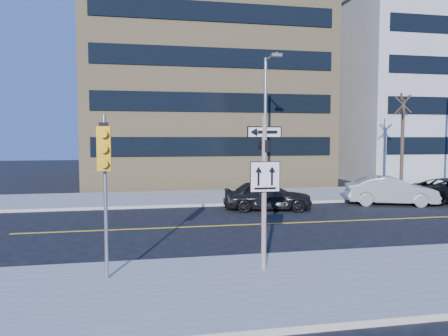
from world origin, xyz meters
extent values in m
plane|color=black|center=(0.00, 0.00, 0.00)|extent=(120.00, 120.00, 0.00)
cylinder|color=beige|center=(0.00, -2.50, 2.15)|extent=(0.13, 0.13, 4.00)
cylinder|color=gray|center=(0.00, -2.50, 4.18)|extent=(0.10, 0.10, 0.06)
cube|color=black|center=(0.00, -2.50, 3.75)|extent=(0.92, 0.03, 0.30)
cube|color=black|center=(0.00, -2.50, 3.40)|extent=(0.03, 0.92, 0.30)
cube|color=white|center=(0.00, -2.58, 2.60)|extent=(0.80, 0.03, 0.80)
cylinder|color=gray|center=(-4.00, -2.50, 2.15)|extent=(0.09, 0.09, 4.00)
cube|color=orange|center=(-4.00, -2.70, 3.35)|extent=(0.32, 0.22, 1.05)
sphere|color=#8C0705|center=(-4.00, -2.82, 3.70)|extent=(0.17, 0.17, 0.17)
sphere|color=black|center=(-4.00, -2.82, 3.35)|extent=(0.17, 0.17, 0.17)
sphere|color=black|center=(-4.00, -2.82, 3.00)|extent=(0.17, 0.17, 0.17)
imported|color=black|center=(3.05, 7.32, 0.75)|extent=(2.54, 4.63, 1.49)
imported|color=gray|center=(10.03, 7.69, 0.77)|extent=(3.05, 4.94, 1.54)
cylinder|color=gray|center=(4.00, 11.00, 4.15)|extent=(0.18, 0.18, 8.00)
cylinder|color=gray|center=(4.00, 10.00, 8.05)|extent=(0.10, 2.20, 0.10)
cube|color=gray|center=(4.00, 9.00, 7.95)|extent=(0.55, 0.30, 0.16)
cylinder|color=#31231D|center=(13.00, 11.30, 3.05)|extent=(0.22, 0.22, 5.80)
cube|color=tan|center=(2.00, 25.00, 9.00)|extent=(18.00, 18.00, 18.00)
cube|color=#A4A7A9|center=(24.00, 24.00, 7.50)|extent=(20.00, 16.00, 15.00)
camera|label=1|loc=(-3.19, -13.38, 3.61)|focal=35.00mm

